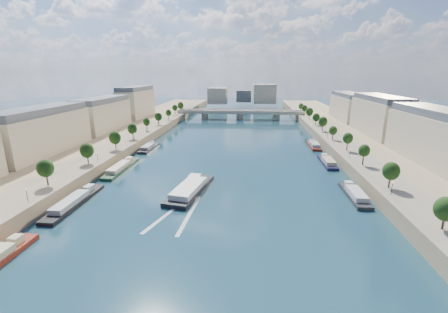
# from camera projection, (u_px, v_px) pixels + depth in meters

# --- Properties ---
(ground) EXTENTS (700.00, 700.00, 0.00)m
(ground) POSITION_uv_depth(u_px,v_px,m) (230.00, 157.00, 148.77)
(ground) COLOR #0B2533
(ground) RESTS_ON ground
(quay_left) EXTENTS (44.00, 520.00, 5.00)m
(quay_left) POSITION_uv_depth(u_px,v_px,m) (91.00, 149.00, 154.46)
(quay_left) COLOR #9E8460
(quay_left) RESTS_ON ground
(quay_right) EXTENTS (44.00, 520.00, 5.00)m
(quay_right) POSITION_uv_depth(u_px,v_px,m) (382.00, 156.00, 141.72)
(quay_right) COLOR #9E8460
(quay_right) RESTS_ON ground
(pave_left) EXTENTS (14.00, 520.00, 0.10)m
(pave_left) POSITION_uv_depth(u_px,v_px,m) (119.00, 145.00, 152.44)
(pave_left) COLOR gray
(pave_left) RESTS_ON quay_left
(pave_right) EXTENTS (14.00, 520.00, 0.10)m
(pave_right) POSITION_uv_depth(u_px,v_px,m) (349.00, 150.00, 142.35)
(pave_right) COLOR gray
(pave_right) RESTS_ON quay_right
(trees_left) EXTENTS (4.80, 268.80, 8.26)m
(trees_left) POSITION_uv_depth(u_px,v_px,m) (123.00, 134.00, 152.70)
(trees_left) COLOR #382B1E
(trees_left) RESTS_ON ground
(trees_right) EXTENTS (4.80, 268.80, 8.26)m
(trees_right) POSITION_uv_depth(u_px,v_px,m) (340.00, 134.00, 150.63)
(trees_right) COLOR #382B1E
(trees_right) RESTS_ON ground
(lamps_left) EXTENTS (0.36, 200.36, 4.28)m
(lamps_left) POSITION_uv_depth(u_px,v_px,m) (118.00, 144.00, 141.71)
(lamps_left) COLOR black
(lamps_left) RESTS_ON ground
(lamps_right) EXTENTS (0.36, 200.36, 4.28)m
(lamps_right) POSITION_uv_depth(u_px,v_px,m) (338.00, 142.00, 146.80)
(lamps_right) COLOR black
(lamps_right) RESTS_ON ground
(buildings_left) EXTENTS (16.00, 226.00, 23.20)m
(buildings_left) POSITION_uv_depth(u_px,v_px,m) (77.00, 118.00, 163.31)
(buildings_left) COLOR #BCAE90
(buildings_left) RESTS_ON ground
(buildings_right) EXTENTS (16.00, 226.00, 23.20)m
(buildings_right) POSITION_uv_depth(u_px,v_px,m) (403.00, 123.00, 148.27)
(buildings_right) COLOR #BCAE90
(buildings_right) RESTS_ON ground
(skyline) EXTENTS (79.00, 42.00, 22.00)m
(skyline) POSITION_uv_depth(u_px,v_px,m) (246.00, 95.00, 354.83)
(skyline) COLOR #BCAE90
(skyline) RESTS_ON ground
(bridge) EXTENTS (112.00, 12.00, 8.15)m
(bridge) POSITION_uv_depth(u_px,v_px,m) (240.00, 113.00, 267.17)
(bridge) COLOR #C1B79E
(bridge) RESTS_ON ground
(tour_barge) EXTENTS (13.27, 30.24, 3.97)m
(tour_barge) POSITION_uv_depth(u_px,v_px,m) (190.00, 189.00, 104.96)
(tour_barge) COLOR black
(tour_barge) RESTS_ON ground
(wake) EXTENTS (12.02, 26.03, 0.04)m
(wake) POSITION_uv_depth(u_px,v_px,m) (179.00, 214.00, 89.39)
(wake) COLOR silver
(wake) RESTS_ON ground
(moored_barges_left) EXTENTS (5.00, 152.18, 3.60)m
(moored_barges_left) POSITION_uv_depth(u_px,v_px,m) (80.00, 198.00, 98.68)
(moored_barges_left) COLOR #1D2540
(moored_barges_left) RESTS_ON ground
(moored_barges_right) EXTENTS (5.00, 161.93, 3.60)m
(moored_barges_right) POSITION_uv_depth(u_px,v_px,m) (347.00, 186.00, 108.74)
(moored_barges_right) COLOR black
(moored_barges_right) RESTS_ON ground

